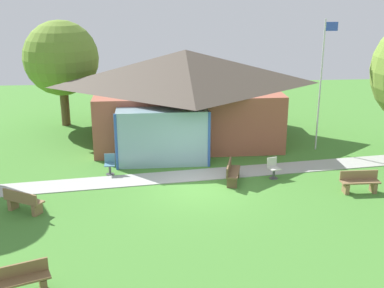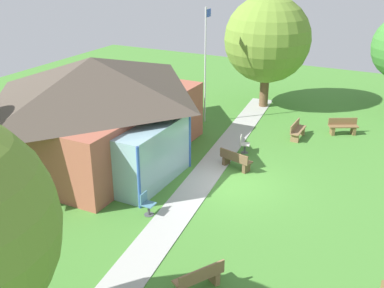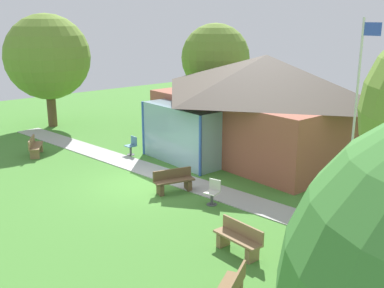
{
  "view_description": "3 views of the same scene",
  "coord_description": "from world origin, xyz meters",
  "px_view_note": "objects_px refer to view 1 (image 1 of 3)",
  "views": [
    {
      "loc": [
        -1.98,
        -18.16,
        7.72
      ],
      "look_at": [
        -0.06,
        2.77,
        0.92
      ],
      "focal_mm": 46.49,
      "sensor_mm": 36.0,
      "label": 1
    },
    {
      "loc": [
        -15.96,
        -6.35,
        9.03
      ],
      "look_at": [
        0.97,
        2.34,
        0.95
      ],
      "focal_mm": 43.6,
      "sensor_mm": 36.0,
      "label": 2
    },
    {
      "loc": [
        14.02,
        -9.34,
        6.25
      ],
      "look_at": [
        0.14,
        2.3,
        1.23
      ],
      "focal_mm": 43.29,
      "sensor_mm": 36.0,
      "label": 3
    }
  ],
  "objects_px": {
    "bench_front_left": "(20,281)",
    "bench_mid_right": "(360,182)",
    "patio_chair_west": "(110,165)",
    "patio_chair_lawn_spare": "(273,168)",
    "pavilion": "(185,93)",
    "bench_mid_left": "(23,202)",
    "flagpole": "(321,80)",
    "bench_rear_near_path": "(232,173)",
    "tree_behind_pavilion_left": "(61,58)"
  },
  "relations": [
    {
      "from": "flagpole",
      "to": "patio_chair_west",
      "type": "height_order",
      "value": "flagpole"
    },
    {
      "from": "flagpole",
      "to": "patio_chair_west",
      "type": "relative_size",
      "value": 7.23
    },
    {
      "from": "patio_chair_west",
      "to": "patio_chair_lawn_spare",
      "type": "bearing_deg",
      "value": 170.07
    },
    {
      "from": "bench_rear_near_path",
      "to": "bench_mid_right",
      "type": "distance_m",
      "value": 4.95
    },
    {
      "from": "bench_mid_left",
      "to": "patio_chair_lawn_spare",
      "type": "xyz_separation_m",
      "value": [
        9.57,
        2.41,
        0.01
      ]
    },
    {
      "from": "bench_mid_right",
      "to": "patio_chair_west",
      "type": "xyz_separation_m",
      "value": [
        -9.74,
        2.84,
        0.01
      ]
    },
    {
      "from": "pavilion",
      "to": "patio_chair_lawn_spare",
      "type": "xyz_separation_m",
      "value": [
        3.21,
        -5.95,
        -1.96
      ]
    },
    {
      "from": "bench_rear_near_path",
      "to": "tree_behind_pavilion_left",
      "type": "relative_size",
      "value": 0.27
    },
    {
      "from": "pavilion",
      "to": "bench_rear_near_path",
      "type": "distance_m",
      "value": 6.73
    },
    {
      "from": "flagpole",
      "to": "bench_mid_right",
      "type": "height_order",
      "value": "flagpole"
    },
    {
      "from": "bench_mid_right",
      "to": "tree_behind_pavilion_left",
      "type": "bearing_deg",
      "value": -40.13
    },
    {
      "from": "pavilion",
      "to": "flagpole",
      "type": "relative_size",
      "value": 1.6
    },
    {
      "from": "pavilion",
      "to": "bench_front_left",
      "type": "distance_m",
      "value": 14.53
    },
    {
      "from": "bench_rear_near_path",
      "to": "flagpole",
      "type": "bearing_deg",
      "value": 143.61
    },
    {
      "from": "flagpole",
      "to": "tree_behind_pavilion_left",
      "type": "relative_size",
      "value": 1.06
    },
    {
      "from": "bench_rear_near_path",
      "to": "bench_mid_left",
      "type": "xyz_separation_m",
      "value": [
        -7.79,
        -2.08,
        0.0
      ]
    },
    {
      "from": "bench_mid_right",
      "to": "bench_mid_left",
      "type": "bearing_deg",
      "value": 3.25
    },
    {
      "from": "flagpole",
      "to": "patio_chair_west",
      "type": "distance_m",
      "value": 10.53
    },
    {
      "from": "bench_front_left",
      "to": "patio_chair_west",
      "type": "xyz_separation_m",
      "value": [
        1.74,
        8.51,
        0.01
      ]
    },
    {
      "from": "flagpole",
      "to": "bench_mid_right",
      "type": "bearing_deg",
      "value": -90.7
    },
    {
      "from": "bench_mid_right",
      "to": "bench_mid_left",
      "type": "xyz_separation_m",
      "value": [
        -12.53,
        -0.65,
        0.0
      ]
    },
    {
      "from": "patio_chair_lawn_spare",
      "to": "bench_front_left",
      "type": "bearing_deg",
      "value": 24.66
    },
    {
      "from": "bench_rear_near_path",
      "to": "patio_chair_lawn_spare",
      "type": "xyz_separation_m",
      "value": [
        1.78,
        0.32,
        0.01
      ]
    },
    {
      "from": "bench_rear_near_path",
      "to": "patio_chair_west",
      "type": "height_order",
      "value": "patio_chair_west"
    },
    {
      "from": "bench_mid_left",
      "to": "tree_behind_pavilion_left",
      "type": "bearing_deg",
      "value": 121.33
    },
    {
      "from": "patio_chair_lawn_spare",
      "to": "patio_chair_west",
      "type": "bearing_deg",
      "value": -25.5
    },
    {
      "from": "flagpole",
      "to": "bench_front_left",
      "type": "bearing_deg",
      "value": -136.63
    },
    {
      "from": "pavilion",
      "to": "flagpole",
      "type": "height_order",
      "value": "flagpole"
    },
    {
      "from": "bench_rear_near_path",
      "to": "tree_behind_pavilion_left",
      "type": "bearing_deg",
      "value": -124.42
    },
    {
      "from": "pavilion",
      "to": "bench_mid_left",
      "type": "distance_m",
      "value": 10.69
    },
    {
      "from": "bench_mid_left",
      "to": "patio_chair_west",
      "type": "bearing_deg",
      "value": 81.67
    },
    {
      "from": "flagpole",
      "to": "patio_chair_lawn_spare",
      "type": "xyz_separation_m",
      "value": [
        -3.02,
        -3.48,
        -2.99
      ]
    },
    {
      "from": "bench_mid_left",
      "to": "pavilion",
      "type": "bearing_deg",
      "value": 82.99
    },
    {
      "from": "bench_mid_right",
      "to": "patio_chair_lawn_spare",
      "type": "height_order",
      "value": "patio_chair_lawn_spare"
    },
    {
      "from": "bench_front_left",
      "to": "bench_mid_right",
      "type": "distance_m",
      "value": 12.8
    },
    {
      "from": "patio_chair_west",
      "to": "patio_chair_lawn_spare",
      "type": "height_order",
      "value": "same"
    },
    {
      "from": "bench_mid_left",
      "to": "tree_behind_pavilion_left",
      "type": "height_order",
      "value": "tree_behind_pavilion_left"
    },
    {
      "from": "bench_front_left",
      "to": "bench_mid_left",
      "type": "distance_m",
      "value": 5.13
    },
    {
      "from": "bench_rear_near_path",
      "to": "bench_front_left",
      "type": "bearing_deg",
      "value": -28.31
    },
    {
      "from": "bench_mid_left",
      "to": "patio_chair_lawn_spare",
      "type": "bearing_deg",
      "value": 44.37
    },
    {
      "from": "pavilion",
      "to": "bench_front_left",
      "type": "xyz_separation_m",
      "value": [
        -5.31,
        -13.38,
        -1.98
      ]
    },
    {
      "from": "patio_chair_west",
      "to": "flagpole",
      "type": "bearing_deg",
      "value": -167.1
    },
    {
      "from": "pavilion",
      "to": "patio_chair_west",
      "type": "xyz_separation_m",
      "value": [
        -3.58,
        -4.87,
        -1.96
      ]
    },
    {
      "from": "flagpole",
      "to": "bench_mid_right",
      "type": "xyz_separation_m",
      "value": [
        -0.06,
        -5.24,
        -3.0
      ]
    },
    {
      "from": "bench_mid_right",
      "to": "patio_chair_lawn_spare",
      "type": "bearing_deg",
      "value": -30.42
    },
    {
      "from": "patio_chair_west",
      "to": "tree_behind_pavilion_left",
      "type": "distance_m",
      "value": 9.2
    },
    {
      "from": "pavilion",
      "to": "patio_chair_west",
      "type": "bearing_deg",
      "value": -126.29
    },
    {
      "from": "bench_mid_left",
      "to": "flagpole",
      "type": "bearing_deg",
      "value": 55.32
    },
    {
      "from": "bench_mid_left",
      "to": "patio_chair_west",
      "type": "distance_m",
      "value": 4.47
    },
    {
      "from": "bench_front_left",
      "to": "bench_mid_right",
      "type": "bearing_deg",
      "value": -174.53
    }
  ]
}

